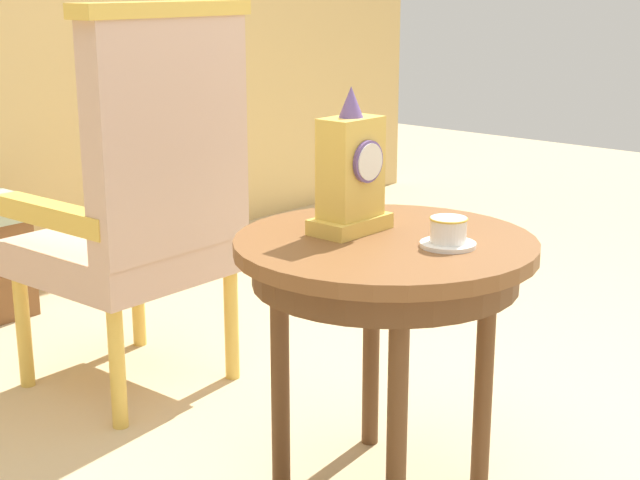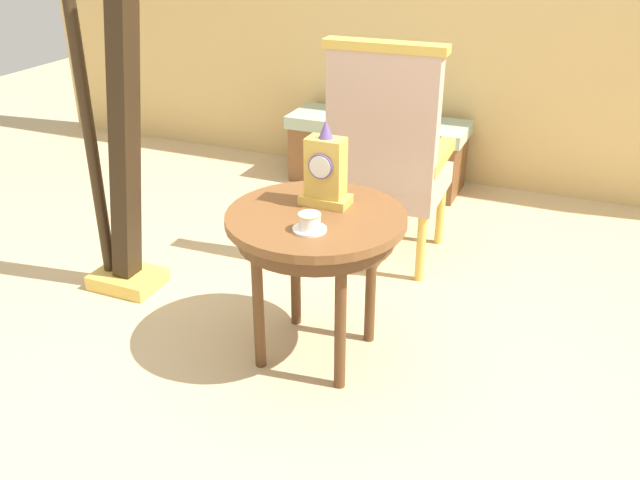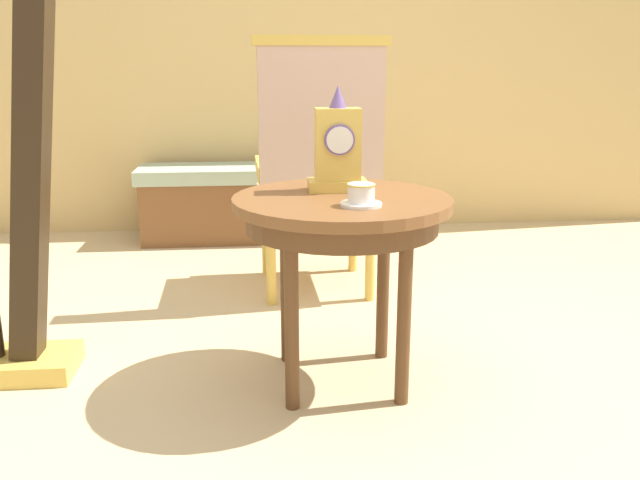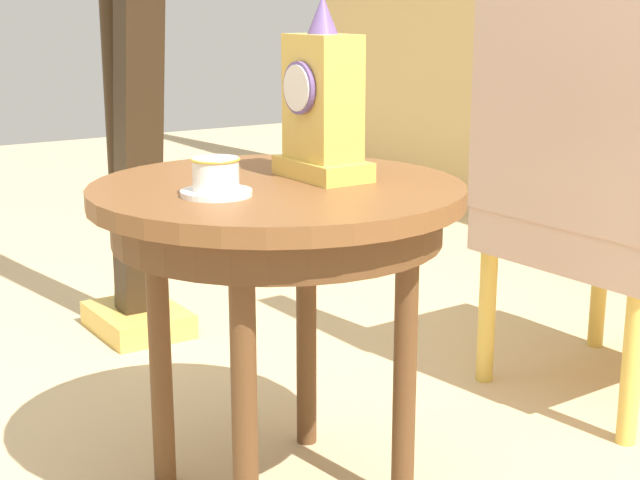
% 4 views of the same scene
% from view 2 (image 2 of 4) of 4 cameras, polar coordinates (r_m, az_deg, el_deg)
% --- Properties ---
extents(ground_plane, '(10.00, 10.00, 0.00)m').
position_cam_2_polar(ground_plane, '(2.91, -2.03, -9.29)').
color(ground_plane, tan).
extents(side_table, '(0.69, 0.69, 0.63)m').
position_cam_2_polar(side_table, '(2.63, -0.33, 0.65)').
color(side_table, brown).
rests_on(side_table, ground).
extents(teacup_left, '(0.12, 0.12, 0.07)m').
position_cam_2_polar(teacup_left, '(2.45, -0.87, 1.42)').
color(teacup_left, white).
rests_on(teacup_left, side_table).
extents(mantel_clock, '(0.19, 0.11, 0.34)m').
position_cam_2_polar(mantel_clock, '(2.64, 0.46, 5.69)').
color(mantel_clock, gold).
rests_on(mantel_clock, side_table).
extents(armchair, '(0.56, 0.55, 1.14)m').
position_cam_2_polar(armchair, '(3.37, 5.60, 7.14)').
color(armchair, '#CCA893').
rests_on(armchair, ground).
extents(harp, '(0.40, 0.24, 1.81)m').
position_cam_2_polar(harp, '(3.20, -16.59, 7.70)').
color(harp, gold).
rests_on(harp, ground).
extents(window_bench, '(1.15, 0.40, 0.44)m').
position_cam_2_polar(window_bench, '(4.54, 4.72, 7.33)').
color(window_bench, '#9EB299').
rests_on(window_bench, ground).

